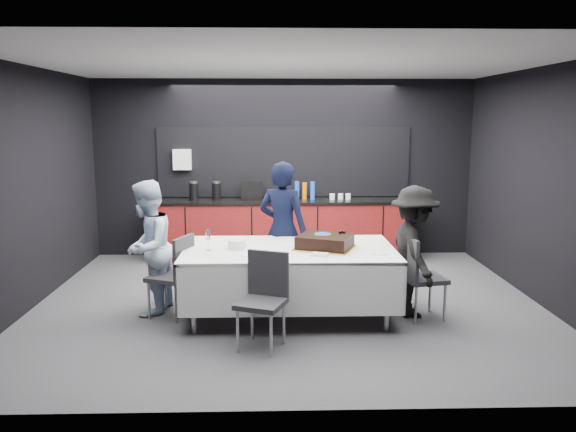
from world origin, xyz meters
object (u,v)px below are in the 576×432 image
object	(u,v)px
cake_assembly	(325,242)
chair_near	(264,293)
party_table	(289,260)
plate_stack	(237,244)
person_center	(283,230)
chair_left	(176,270)
champagne_flute	(208,236)
person_right	(414,251)
person_left	(147,248)
chair_right	(418,272)

from	to	relation	value
cake_assembly	chair_near	xyz separation A→B (m)	(-0.66, -0.80, -0.32)
party_table	plate_stack	world-z (taller)	plate_stack
person_center	chair_left	bearing A→B (deg)	54.55
plate_stack	chair_left	xyz separation A→B (m)	(-0.68, 0.01, -0.30)
champagne_flute	person_right	world-z (taller)	person_right
person_left	person_center	bearing A→B (deg)	119.38
cake_assembly	chair_near	distance (m)	1.09
person_left	person_right	size ratio (longest dim) A/B	1.03
chair_left	party_table	bearing A→B (deg)	0.61
party_table	chair_near	xyz separation A→B (m)	(-0.27, -0.84, -0.11)
party_table	cake_assembly	world-z (taller)	cake_assembly
cake_assembly	chair_left	size ratio (longest dim) A/B	0.80
cake_assembly	person_left	xyz separation A→B (m)	(-1.99, 0.18, -0.10)
chair_left	chair_near	world-z (taller)	same
chair_left	chair_right	bearing A→B (deg)	-2.67
chair_near	champagne_flute	bearing A→B (deg)	129.48
chair_left	person_right	world-z (taller)	person_right
champagne_flute	person_right	distance (m)	2.28
champagne_flute	chair_near	xyz separation A→B (m)	(0.61, -0.75, -0.40)
party_table	person_center	world-z (taller)	person_center
person_center	person_right	size ratio (longest dim) A/B	1.15
party_table	person_right	bearing A→B (deg)	-0.76
chair_left	chair_right	size ratio (longest dim) A/B	1.00
plate_stack	person_center	bearing A→B (deg)	54.30
cake_assembly	chair_left	distance (m)	1.68
plate_stack	chair_near	size ratio (longest dim) A/B	0.22
party_table	person_left	world-z (taller)	person_left
party_table	person_right	size ratio (longest dim) A/B	1.58
chair_left	champagne_flute	bearing A→B (deg)	-12.03
chair_left	person_center	size ratio (longest dim) A/B	0.55
party_table	chair_left	world-z (taller)	chair_left
cake_assembly	person_right	size ratio (longest dim) A/B	0.51
party_table	person_left	distance (m)	1.60
plate_stack	chair_near	world-z (taller)	chair_near
champagne_flute	chair_left	world-z (taller)	champagne_flute
party_table	person_center	size ratio (longest dim) A/B	1.38
chair_left	person_right	xyz separation A→B (m)	(2.64, -0.01, 0.20)
party_table	chair_near	world-z (taller)	chair_near
person_center	person_right	distance (m)	1.61
person_left	champagne_flute	bearing A→B (deg)	81.23
person_center	plate_stack	bearing A→B (deg)	78.24
chair_right	plate_stack	bearing A→B (deg)	176.77
chair_left	person_center	bearing A→B (deg)	30.61
chair_left	person_center	distance (m)	1.43
person_right	chair_right	bearing A→B (deg)	-173.56
cake_assembly	champagne_flute	size ratio (longest dim) A/B	3.31
chair_left	chair_near	bearing A→B (deg)	-39.86
chair_right	person_left	distance (m)	3.02
plate_stack	chair_left	size ratio (longest dim) A/B	0.22
chair_near	party_table	bearing A→B (deg)	72.26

